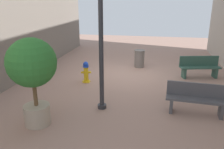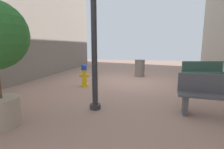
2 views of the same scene
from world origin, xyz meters
name	(u,v)px [view 1 (image 1 of 2)]	position (x,y,z in m)	size (l,w,h in m)	color
ground_plane	(131,74)	(0.00, 0.00, 0.00)	(23.40, 23.40, 0.00)	#9E7A6B
fire_hydrant	(86,72)	(1.75, 1.36, 0.45)	(0.43, 0.40, 0.90)	gold
bench_near	(199,66)	(-3.04, -0.18, 0.50)	(1.81, 0.83, 0.95)	#33594C
bench_far	(196,98)	(-2.37, 3.45, 0.50)	(1.83, 0.60, 0.95)	#4C4C51
planter_tree	(32,69)	(2.09, 4.94, 1.62)	(1.31, 1.31, 2.45)	tan
street_lamp	(101,31)	(0.54, 3.64, 2.48)	(0.36, 0.36, 4.00)	#2D2D33
trash_bin	(139,59)	(-0.28, -1.35, 0.44)	(0.53, 0.53, 0.88)	slate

